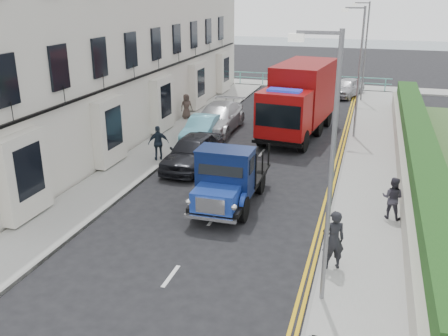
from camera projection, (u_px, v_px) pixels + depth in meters
ground at (194, 244)px, 16.18m from camera, size 120.00×120.00×0.00m
pavement_west at (159, 149)px, 25.68m from camera, size 2.40×38.00×0.12m
pavement_east at (370, 168)px, 22.84m from camera, size 2.60×38.00×0.12m
promenade at (311, 86)px, 42.30m from camera, size 30.00×2.50×0.12m
sea_plane at (339, 48)px, 70.25m from camera, size 120.00×120.00×0.00m
terrace_west at (112, 1)px, 28.03m from camera, size 6.31×30.20×14.25m
garden_east at (417, 155)px, 22.04m from camera, size 1.45×28.00×1.75m
seafront_railing at (310, 81)px, 41.40m from camera, size 13.00×0.08×1.11m
lamp_near at (327, 158)px, 11.90m from camera, size 1.23×0.18×7.00m
lamp_mid at (358, 65)px, 26.32m from camera, size 1.23×0.18×7.00m
lamp_far at (364, 46)px, 35.33m from camera, size 1.23×0.18×7.00m
bedford_lorry at (226, 182)px, 18.40m from camera, size 2.07×5.07×2.38m
red_lorry at (300, 98)px, 27.65m from camera, size 3.42×7.78×3.95m
parked_car_front at (193, 151)px, 22.93m from camera, size 2.00×4.58×1.53m
parked_car_mid at (202, 129)px, 27.08m from camera, size 1.48×4.04×1.32m
parked_car_rear at (218, 118)px, 28.82m from camera, size 2.23×5.44×1.58m
seafront_car_left at (287, 90)px, 36.99m from camera, size 3.55×5.80×1.50m
seafront_car_right at (347, 87)px, 38.13m from camera, size 2.83×4.44×1.41m
pedestrian_east_near at (333, 240)px, 14.30m from camera, size 0.78×0.65×1.81m
pedestrian_east_far at (392, 198)px, 17.52m from camera, size 0.86×0.74×1.53m
pedestrian_west_near at (158, 143)px, 23.56m from camera, size 1.04×0.86×1.65m
pedestrian_west_far at (186, 106)px, 31.16m from camera, size 0.89×0.87×1.54m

